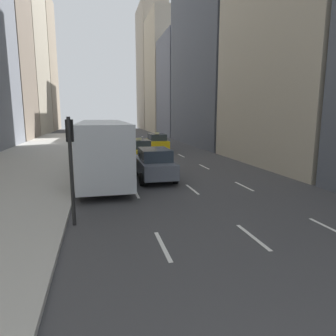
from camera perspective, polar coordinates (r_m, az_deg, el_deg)
sidewalk_left at (r=27.48m, az=-23.86°, el=1.79°), size 8.00×66.00×0.15m
lane_markings at (r=23.48m, az=-2.07°, el=1.20°), size 5.72×56.00×0.01m
building_row_right at (r=44.09m, az=6.17°, el=24.97°), size 6.00×84.66×37.51m
taxi_lead at (r=30.80m, az=-2.17°, el=4.98°), size 2.02×4.40×1.87m
taxi_second at (r=23.67m, az=-5.68°, el=3.37°), size 2.02×4.40×1.87m
sedan_black_near at (r=17.07m, az=-2.68°, el=0.84°), size 2.02×4.66×1.78m
city_bus at (r=18.17m, az=-12.36°, el=4.00°), size 2.80×11.61×3.25m
traffic_light_pole at (r=10.26m, az=-18.06°, el=2.63°), size 0.24×0.42×3.60m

